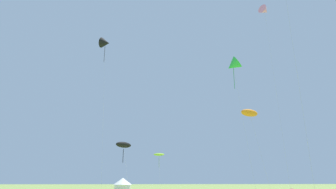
% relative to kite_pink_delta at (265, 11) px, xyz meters
% --- Properties ---
extents(kite_pink_delta, '(2.42, 3.15, 33.99)m').
position_rel_kite_pink_delta_xyz_m(kite_pink_delta, '(0.00, 0.00, 0.00)').
color(kite_pink_delta, pink).
rests_on(kite_pink_delta, ground).
extents(kite_black_delta, '(2.78, 3.59, 29.34)m').
position_rel_kite_pink_delta_xyz_m(kite_black_delta, '(-30.31, 6.21, -4.83)').
color(kite_black_delta, black).
rests_on(kite_black_delta, ground).
extents(kite_black_parafoil, '(3.47, 4.45, 8.72)m').
position_rel_kite_pink_delta_xyz_m(kite_black_parafoil, '(-25.73, 5.12, -24.89)').
color(kite_black_parafoil, black).
rests_on(kite_black_parafoil, ground).
extents(kite_lime_parafoil, '(2.24, 2.88, 7.66)m').
position_rel_kite_pink_delta_xyz_m(kite_lime_parafoil, '(-19.06, 14.80, -25.66)').
color(kite_lime_parafoil, '#99DB2D').
rests_on(kite_lime_parafoil, ground).
extents(kite_green_delta, '(3.17, 3.09, 20.10)m').
position_rel_kite_pink_delta_xyz_m(kite_green_delta, '(-9.04, -6.48, -14.19)').
color(kite_green_delta, green).
rests_on(kite_green_delta, ground).
extents(kite_orange_parafoil, '(4.14, 3.34, 13.38)m').
position_rel_kite_pink_delta_xyz_m(kite_orange_parafoil, '(-5.19, -1.37, -20.32)').
color(kite_orange_parafoil, orange).
rests_on(kite_orange_parafoil, ground).
extents(festival_tent_left, '(4.22, 4.22, 2.74)m').
position_rel_kite_pink_delta_xyz_m(festival_tent_left, '(-26.91, 23.28, -31.44)').
color(festival_tent_left, white).
rests_on(festival_tent_left, ground).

